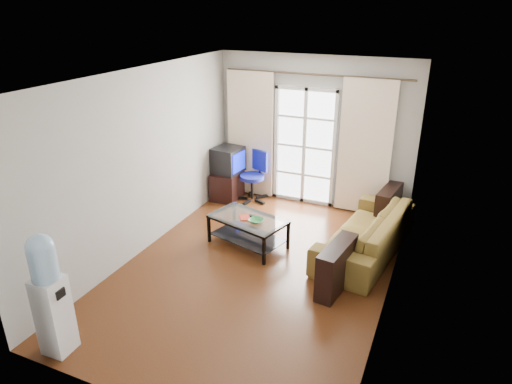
% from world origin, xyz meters
% --- Properties ---
extents(floor, '(5.20, 5.20, 0.00)m').
position_xyz_m(floor, '(0.00, 0.00, 0.00)').
color(floor, '#5D3016').
rests_on(floor, ground).
extents(ceiling, '(5.20, 5.20, 0.00)m').
position_xyz_m(ceiling, '(0.00, 0.00, 2.70)').
color(ceiling, white).
rests_on(ceiling, wall_back).
extents(wall_back, '(3.60, 0.02, 2.70)m').
position_xyz_m(wall_back, '(0.00, 2.60, 1.35)').
color(wall_back, '#B1AFA8').
rests_on(wall_back, floor).
extents(wall_front, '(3.60, 0.02, 2.70)m').
position_xyz_m(wall_front, '(0.00, -2.60, 1.35)').
color(wall_front, '#B1AFA8').
rests_on(wall_front, floor).
extents(wall_left, '(0.02, 5.20, 2.70)m').
position_xyz_m(wall_left, '(-1.80, 0.00, 1.35)').
color(wall_left, '#B1AFA8').
rests_on(wall_left, floor).
extents(wall_right, '(0.02, 5.20, 2.70)m').
position_xyz_m(wall_right, '(1.80, 0.00, 1.35)').
color(wall_right, '#B1AFA8').
rests_on(wall_right, floor).
extents(french_door, '(1.16, 0.06, 2.15)m').
position_xyz_m(french_door, '(-0.15, 2.54, 1.07)').
color(french_door, white).
rests_on(french_door, wall_back).
extents(curtain_rod, '(3.30, 0.04, 0.04)m').
position_xyz_m(curtain_rod, '(0.00, 2.50, 2.38)').
color(curtain_rod, '#4C3F2D').
rests_on(curtain_rod, wall_back).
extents(curtain_left, '(0.90, 0.07, 2.35)m').
position_xyz_m(curtain_left, '(-1.20, 2.48, 1.20)').
color(curtain_left, '#FFEBCD').
rests_on(curtain_left, curtain_rod).
extents(curtain_right, '(0.90, 0.07, 2.35)m').
position_xyz_m(curtain_right, '(0.95, 2.48, 1.20)').
color(curtain_right, '#FFEBCD').
rests_on(curtain_right, curtain_rod).
extents(radiator, '(0.64, 0.12, 0.64)m').
position_xyz_m(radiator, '(0.80, 2.50, 0.33)').
color(radiator, '#969799').
rests_on(radiator, floor).
extents(sofa, '(2.50, 1.52, 0.66)m').
position_xyz_m(sofa, '(1.31, 1.11, 0.33)').
color(sofa, brown).
rests_on(sofa, floor).
extents(coffee_table, '(1.29, 0.94, 0.47)m').
position_xyz_m(coffee_table, '(-0.39, 0.58, 0.30)').
color(coffee_table, silver).
rests_on(coffee_table, floor).
extents(bowl, '(0.27, 0.27, 0.05)m').
position_xyz_m(bowl, '(-0.21, 0.49, 0.49)').
color(bowl, '#34802E').
rests_on(bowl, coffee_table).
extents(book, '(0.32, 0.33, 0.02)m').
position_xyz_m(book, '(-0.49, 0.52, 0.48)').
color(book, '#AB1522').
rests_on(book, coffee_table).
extents(remote, '(0.18, 0.06, 0.02)m').
position_xyz_m(remote, '(-0.31, 0.65, 0.48)').
color(remote, black).
rests_on(remote, coffee_table).
extents(tv_stand, '(0.52, 0.74, 0.52)m').
position_xyz_m(tv_stand, '(-1.53, 2.15, 0.26)').
color(tv_stand, black).
rests_on(tv_stand, floor).
extents(crt_tv, '(0.58, 0.57, 0.48)m').
position_xyz_m(crt_tv, '(-1.53, 2.14, 0.76)').
color(crt_tv, black).
rests_on(crt_tv, tv_stand).
extents(task_chair, '(0.85, 0.85, 0.95)m').
position_xyz_m(task_chair, '(-1.03, 2.23, 0.28)').
color(task_chair, black).
rests_on(task_chair, floor).
extents(water_cooler, '(0.31, 0.30, 1.42)m').
position_xyz_m(water_cooler, '(-1.31, -2.35, 0.74)').
color(water_cooler, white).
rests_on(water_cooler, floor).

